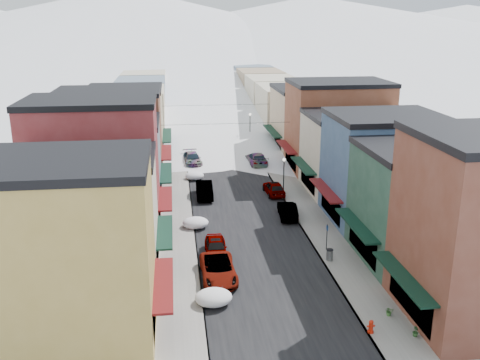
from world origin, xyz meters
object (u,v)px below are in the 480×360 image
object	(u,v)px
car_dark_hatch	(204,190)
trash_can	(330,255)
car_white_suv	(218,269)
car_silver_sedan	(216,247)
car_green_sedan	(287,210)
streetlamp_near	(284,172)
fire_hydrant	(371,327)

from	to	relation	value
car_dark_hatch	trash_can	world-z (taller)	car_dark_hatch
car_white_suv	car_silver_sedan	bearing A→B (deg)	86.83
car_silver_sedan	trash_can	xyz separation A→B (m)	(9.09, -2.31, -0.13)
car_green_sedan	streetlamp_near	bearing A→B (deg)	-93.07
car_dark_hatch	trash_can	bearing A→B (deg)	-61.96
car_dark_hatch	streetlamp_near	bearing A→B (deg)	-4.96
car_white_suv	trash_can	xyz separation A→B (m)	(9.23, 1.79, -0.14)
streetlamp_near	fire_hydrant	bearing A→B (deg)	-90.00
streetlamp_near	car_green_sedan	bearing A→B (deg)	-98.00
car_white_suv	streetlamp_near	size ratio (longest dim) A/B	1.32
car_green_sedan	car_dark_hatch	bearing A→B (deg)	-38.08
car_green_sedan	fire_hydrant	bearing A→B (deg)	97.40
car_green_sedan	trash_can	xyz separation A→B (m)	(1.29, -10.33, -0.13)
car_dark_hatch	fire_hydrant	distance (m)	29.38
streetlamp_near	car_dark_hatch	bearing A→B (deg)	174.30
car_silver_sedan	car_green_sedan	xyz separation A→B (m)	(7.80, 8.02, 0.00)
fire_hydrant	car_green_sedan	bearing A→B (deg)	92.48
trash_can	streetlamp_near	size ratio (longest dim) A/B	0.22
car_silver_sedan	car_green_sedan	world-z (taller)	car_green_sedan
car_silver_sedan	trash_can	bearing A→B (deg)	-13.09
car_dark_hatch	fire_hydrant	bearing A→B (deg)	-72.04
car_silver_sedan	fire_hydrant	bearing A→B (deg)	-54.54
car_dark_hatch	streetlamp_near	distance (m)	8.97
fire_hydrant	trash_can	distance (m)	10.47
car_silver_sedan	car_dark_hatch	world-z (taller)	car_dark_hatch
car_white_suv	car_dark_hatch	xyz separation A→B (m)	(0.15, 19.40, 0.06)
car_green_sedan	fire_hydrant	distance (m)	20.81
car_dark_hatch	car_green_sedan	bearing A→B (deg)	-42.27
car_dark_hatch	streetlamp_near	xyz separation A→B (m)	(8.70, -0.87, 1.99)
trash_can	streetlamp_near	bearing A→B (deg)	91.33
car_dark_hatch	car_silver_sedan	bearing A→B (deg)	-89.26
trash_can	car_green_sedan	bearing A→B (deg)	97.11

